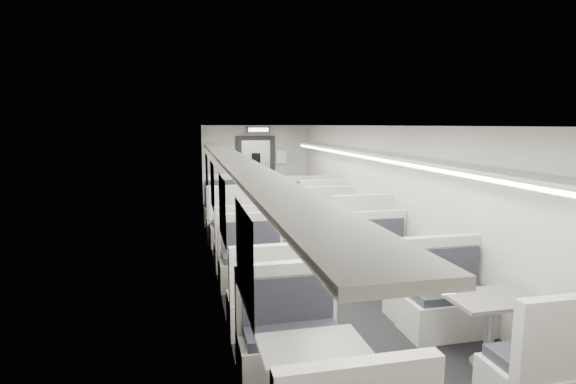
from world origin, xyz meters
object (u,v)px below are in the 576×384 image
exit_sign (258,130)px  booth_right_a (317,213)px  passenger (252,204)px  booth_left_b (240,236)px  booth_left_a (230,214)px  booth_right_b (342,228)px  booth_right_c (402,272)px  vestibule_door (256,173)px  booth_right_d (490,331)px  booth_left_c (260,279)px

exit_sign → booth_right_a: bearing=-66.9°
passenger → booth_left_b: bearing=-114.0°
booth_left_a → booth_left_b: size_ratio=1.08×
booth_right_b → passenger: size_ratio=1.62×
booth_left_b → exit_sign: (1.00, 4.01, 1.91)m
booth_left_a → exit_sign: (1.00, 2.11, 1.88)m
booth_right_c → vestibule_door: size_ratio=0.94×
booth_right_d → booth_left_c: bearing=134.6°
vestibule_door → booth_left_a: bearing=-111.1°
booth_right_c → booth_right_d: (0.00, -1.90, 0.02)m
booth_right_c → exit_sign: (-1.00, 6.54, 1.93)m
booth_left_b → vestibule_door: vestibule_door is taller
booth_left_c → booth_right_a: 4.54m
booth_left_c → booth_right_d: booth_right_d is taller
booth_left_c → booth_right_d: (2.00, -2.03, 0.01)m
booth_right_a → vestibule_door: (-1.00, 2.83, 0.66)m
booth_right_b → booth_right_d: 4.40m
booth_left_c → booth_right_c: 2.00m
booth_right_b → vestibule_door: vestibule_door is taller
booth_right_c → passenger: (-1.58, 3.88, 0.36)m
booth_right_a → booth_right_d: bearing=-90.0°
booth_right_b → passenger: bearing=138.9°
booth_left_c → exit_sign: bearing=81.1°
booth_left_b → exit_sign: 4.56m
booth_left_c → booth_right_d: bearing=-45.4°
exit_sign → booth_right_b: bearing=-76.1°
passenger → exit_sign: 3.14m
booth_left_c → booth_right_a: (2.00, 4.07, 0.02)m
booth_left_c → exit_sign: size_ratio=3.29×
booth_left_b → booth_right_a: (2.00, 1.67, 0.01)m
booth_right_b → booth_right_c: 2.50m
passenger → vestibule_door: size_ratio=0.68×
booth_right_c → vestibule_door: bearing=98.1°
booth_left_c → booth_right_d: size_ratio=0.98×
booth_left_c → booth_left_a: bearing=90.0°
booth_right_c → exit_sign: 6.89m
booth_right_b → booth_right_d: booth_right_b is taller
booth_left_b → vestibule_door: 4.66m
exit_sign → booth_right_c: bearing=-81.3°
booth_right_b → booth_right_d: size_ratio=1.12×
passenger → vestibule_door: bearing=72.9°
booth_left_b → booth_left_c: size_ratio=1.02×
booth_right_d → passenger: bearing=105.3°
booth_right_c → booth_right_d: bearing=-90.0°
booth_left_b → booth_right_b: bearing=-0.8°
booth_left_a → passenger: bearing=-52.9°
booth_right_d → passenger: size_ratio=1.45×
booth_left_b → passenger: passenger is taller
booth_left_b → booth_right_d: bearing=-65.7°
booth_right_c → booth_right_d: booth_right_d is taller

